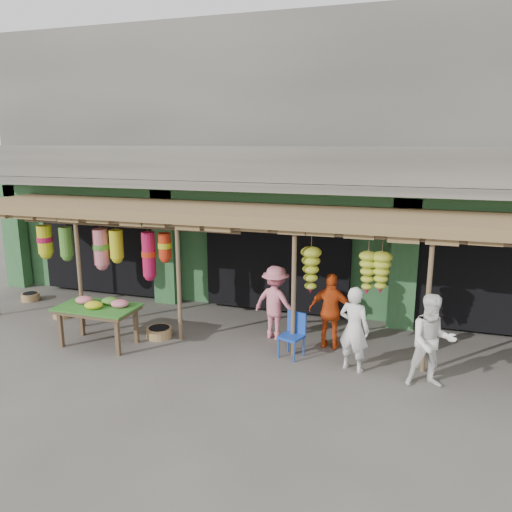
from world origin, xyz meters
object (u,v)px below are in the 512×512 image
(blue_chair, at_px, (294,332))
(person_shopper, at_px, (276,303))
(person_front, at_px, (354,329))
(person_vendor, at_px, (331,311))
(person_right, at_px, (432,341))
(flower_table, at_px, (99,308))

(blue_chair, height_order, person_shopper, person_shopper)
(person_front, bearing_deg, person_shopper, -10.68)
(person_front, bearing_deg, person_vendor, -37.57)
(person_right, xyz_separation_m, person_shopper, (-3.17, 1.29, -0.03))
(blue_chair, height_order, person_right, person_right)
(person_front, relative_size, person_vendor, 1.02)
(person_vendor, xyz_separation_m, person_shopper, (-1.23, 0.16, 0.01))
(flower_table, height_order, person_front, person_front)
(person_shopper, bearing_deg, person_vendor, -171.73)
(person_right, bearing_deg, person_shopper, 144.40)
(person_right, relative_size, person_vendor, 1.05)
(blue_chair, height_order, person_vendor, person_vendor)
(blue_chair, relative_size, person_shopper, 0.55)
(person_front, relative_size, person_right, 0.97)
(flower_table, distance_m, person_front, 5.24)
(flower_table, xyz_separation_m, person_right, (6.58, 0.20, 0.04))
(flower_table, xyz_separation_m, person_vendor, (4.65, 1.32, -0.00))
(person_right, bearing_deg, person_front, 156.28)
(person_vendor, bearing_deg, flower_table, 18.71)
(flower_table, xyz_separation_m, blue_chair, (4.01, 0.72, -0.31))
(person_front, bearing_deg, blue_chair, 6.54)
(flower_table, height_order, person_shopper, person_shopper)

